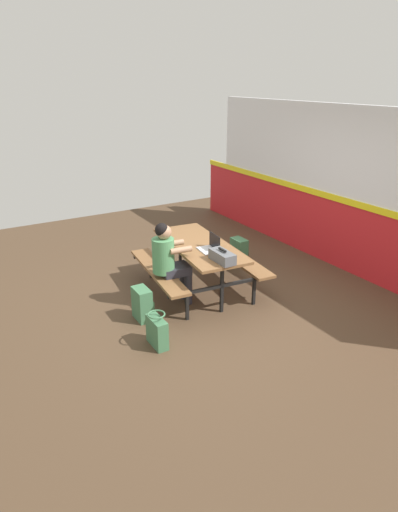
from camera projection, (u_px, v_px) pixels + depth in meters
name	position (u px, v px, depth m)	size (l,w,h in m)	color
ground_plane	(214.00, 302.00, 6.28)	(10.00, 10.00, 0.02)	#4C3826
accent_backdrop	(348.00, 194.00, 6.99)	(8.00, 0.14, 2.60)	red
picnic_table_main	(199.00, 254.00, 6.40)	(1.89, 1.72, 0.74)	brown
student_nearer	(169.00, 258.00, 5.94)	(0.39, 0.54, 1.21)	#2D2D38
laptop_silver	(210.00, 247.00, 6.09)	(0.34, 0.25, 0.22)	silver
toolbox_grey	(222.00, 257.00, 5.70)	(0.40, 0.18, 0.18)	#595B60
backpack_dark	(239.00, 251.00, 7.49)	(0.30, 0.22, 0.44)	#3F724C
tote_bag_bright	(157.00, 331.00, 5.18)	(0.34, 0.21, 0.43)	#3F724C
satchel_spare	(143.00, 304.00, 5.74)	(0.30, 0.22, 0.44)	#3F724C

